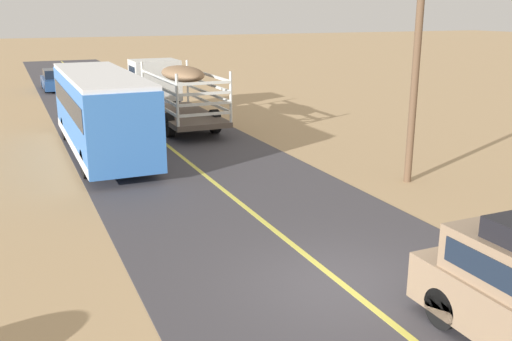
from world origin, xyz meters
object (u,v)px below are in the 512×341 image
object	(u,v)px
livestock_truck	(165,85)
bus	(101,111)
car_far	(56,80)
power_pole_near	(417,58)

from	to	relation	value
livestock_truck	bus	distance (m)	7.79
livestock_truck	car_far	xyz separation A→B (m)	(-4.32, 14.12, -1.10)
livestock_truck	power_pole_near	bearing A→B (deg)	-73.12
car_far	livestock_truck	bearing A→B (deg)	-73.00
livestock_truck	car_far	bearing A→B (deg)	107.00
car_far	power_pole_near	distance (m)	30.05
power_pole_near	livestock_truck	bearing A→B (deg)	106.88
car_far	power_pole_near	size ratio (longest dim) A/B	0.58
livestock_truck	bus	world-z (taller)	bus
car_far	power_pole_near	xyz separation A→B (m)	(8.70, -28.56, 3.39)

